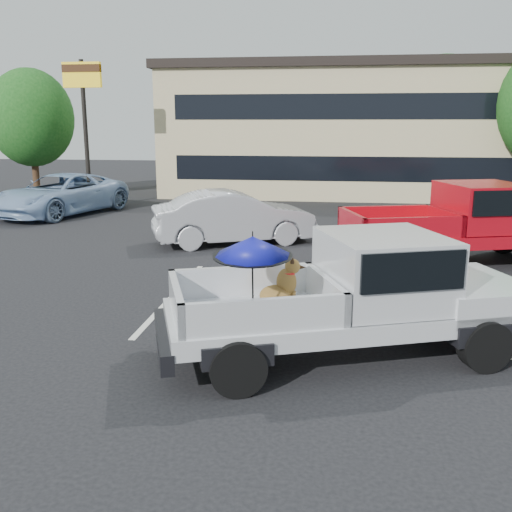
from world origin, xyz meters
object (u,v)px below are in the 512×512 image
object	(u,v)px
tree_back	(443,106)
silver_pickup	(367,289)
silver_sedan	(234,217)
blue_suv	(61,194)
tree_left	(31,118)
motel_sign	(83,94)
red_pickup	(474,220)

from	to	relation	value
tree_back	silver_pickup	xyz separation A→B (m)	(-5.22, -24.59, -3.36)
silver_sedan	blue_suv	size ratio (longest dim) A/B	0.84
tree_left	tree_back	size ratio (longest dim) A/B	0.85
motel_sign	silver_sedan	world-z (taller)	motel_sign
silver_pickup	motel_sign	bearing A→B (deg)	106.71
silver_sedan	silver_pickup	bearing A→B (deg)	-179.74
tree_left	silver_sedan	xyz separation A→B (m)	(11.37, -9.59, -2.95)
silver_sedan	red_pickup	bearing A→B (deg)	-127.31
tree_back	silver_pickup	world-z (taller)	tree_back
tree_left	tree_back	world-z (taller)	tree_back
tree_back	motel_sign	bearing A→B (deg)	-147.99
motel_sign	blue_suv	world-z (taller)	motel_sign
tree_left	silver_sedan	size ratio (longest dim) A/B	1.27
red_pickup	blue_suv	bearing A→B (deg)	139.86
tree_left	silver_sedan	distance (m)	15.16
tree_left	motel_sign	bearing A→B (deg)	-36.87
silver_sedan	blue_suv	distance (m)	8.87
silver_sedan	blue_suv	bearing A→B (deg)	36.51
tree_left	silver_sedan	world-z (taller)	tree_left
silver_pickup	red_pickup	xyz separation A→B (m)	(2.97, 6.35, 0.06)
silver_pickup	blue_suv	xyz separation A→B (m)	(-11.04, 12.52, -0.26)
motel_sign	tree_left	size ratio (longest dim) A/B	1.00
motel_sign	red_pickup	bearing A→B (deg)	-30.93
tree_back	silver_sedan	bearing A→B (deg)	-117.50
blue_suv	motel_sign	bearing A→B (deg)	100.38
motel_sign	silver_pickup	distance (m)	18.49
motel_sign	tree_left	world-z (taller)	tree_left
tree_back	red_pickup	size ratio (longest dim) A/B	1.09
motel_sign	tree_left	xyz separation A→B (m)	(-4.00, 3.00, -0.92)
tree_back	silver_sedan	size ratio (longest dim) A/B	1.50
motel_sign	red_pickup	xyz separation A→B (m)	(13.75, -8.24, -3.54)
tree_back	red_pickup	bearing A→B (deg)	-97.04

